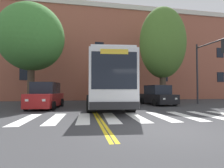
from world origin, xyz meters
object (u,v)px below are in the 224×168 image
Objects in this scene: traffic_light_near_corner at (207,61)px; street_tree_curbside_large at (162,43)px; car_white_behind_bus at (95,94)px; city_bus at (108,82)px; car_black_far_lane at (158,96)px; street_tree_curbside_small at (32,38)px; car_red_near_lane at (46,96)px.

traffic_light_near_corner is 0.57× the size of street_tree_curbside_large.
street_tree_curbside_large is (6.41, -6.53, 5.39)m from car_white_behind_bus.
city_bus is 4.84m from car_black_far_lane.
street_tree_curbside_small is at bearing 157.39° from city_bus.
car_black_far_lane is at bearing 10.69° from city_bus.
street_tree_curbside_large is at bearing 1.66° from street_tree_curbside_small.
city_bus is at bearing -88.85° from car_white_behind_bus.
street_tree_curbside_large is (10.85, 3.42, 5.34)m from car_red_near_lane.
car_red_near_lane is at bearing -114.00° from car_white_behind_bus.
car_red_near_lane is 9.32m from car_black_far_lane.
city_bus is 2.05× the size of traffic_light_near_corner.
street_tree_curbside_large is (6.22, 3.06, 4.26)m from city_bus.
traffic_light_near_corner is 4.79m from street_tree_curbside_large.
street_tree_curbside_large reaches higher than street_tree_curbside_small.
car_white_behind_bus is 0.67× the size of traffic_light_near_corner.
car_white_behind_bus is at bearing 66.00° from car_red_near_lane.
street_tree_curbside_small reaches higher than car_white_behind_bus.
street_tree_curbside_large reaches higher than car_white_behind_bus.
street_tree_curbside_small is at bearing 169.27° from traffic_light_near_corner.
car_red_near_lane is 13.78m from traffic_light_near_corner.
city_bus reaches higher than car_black_far_lane.
car_black_far_lane is 0.44× the size of street_tree_curbside_small.
car_white_behind_bus is at bearing 118.88° from car_black_far_lane.
traffic_light_near_corner is at bearing -10.73° from street_tree_curbside_small.
city_bus is 4.76m from car_red_near_lane.
city_bus is 1.17× the size of street_tree_curbside_large.
city_bus is 9.66m from car_white_behind_bus.
traffic_light_near_corner is (13.45, 0.16, 2.98)m from car_red_near_lane.
car_white_behind_bus is (4.43, 9.96, -0.05)m from car_red_near_lane.
car_red_near_lane is 0.43× the size of street_tree_curbside_large.
street_tree_curbside_large is (1.61, 2.19, 5.41)m from car_black_far_lane.
city_bus is 3.06× the size of car_white_behind_bus.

